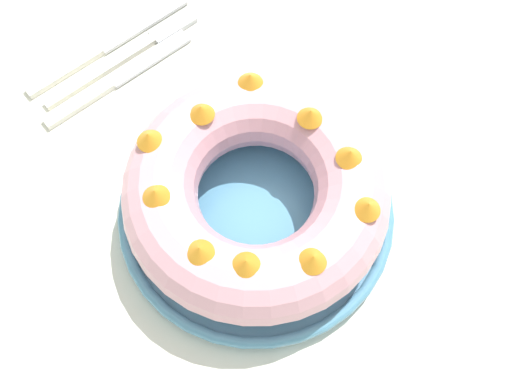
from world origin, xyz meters
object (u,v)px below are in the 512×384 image
serving_dish (256,211)px  fork (133,51)px  serving_knife (98,51)px  cake_knife (109,84)px  bundt_cake (256,192)px

serving_dish → fork: size_ratio=1.36×
fork → serving_knife: serving_knife is taller
cake_knife → serving_knife: bearing=156.5°
cake_knife → bundt_cake: bearing=2.1°
serving_dish → bundt_cake: size_ratio=1.09×
serving_dish → bundt_cake: 0.05m
fork → cake_knife: 0.05m
bundt_cake → fork: size_ratio=1.24×
bundt_cake → fork: 0.27m
bundt_cake → serving_knife: (-0.29, -0.01, -0.06)m
fork → serving_dish: bearing=-6.5°
bundt_cake → fork: (-0.27, 0.02, -0.06)m
fork → bundt_cake: bearing=-6.5°
serving_dish → cake_knife: bearing=-173.3°
serving_dish → fork: (-0.27, 0.02, -0.01)m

